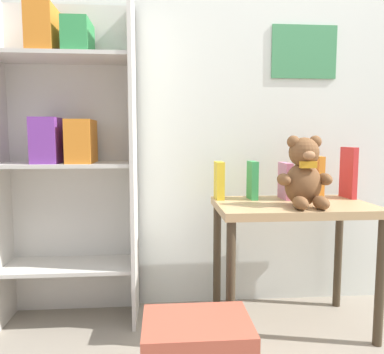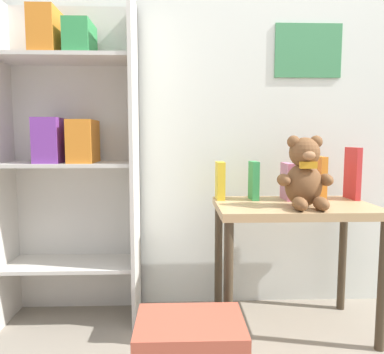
{
  "view_description": "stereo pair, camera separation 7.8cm",
  "coord_description": "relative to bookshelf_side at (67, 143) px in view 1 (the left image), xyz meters",
  "views": [
    {
      "loc": [
        -0.54,
        -0.72,
        0.91
      ],
      "look_at": [
        -0.4,
        1.01,
        0.72
      ],
      "focal_mm": 35.0,
      "sensor_mm": 36.0,
      "label": 1
    },
    {
      "loc": [
        -0.46,
        -0.72,
        0.91
      ],
      "look_at": [
        -0.4,
        1.01,
        0.72
      ],
      "focal_mm": 35.0,
      "sensor_mm": 36.0,
      "label": 2
    }
  ],
  "objects": [
    {
      "name": "book_standing_pink",
      "position": [
        1.07,
        -0.06,
        -0.19
      ],
      "size": [
        0.03,
        0.14,
        0.18
      ],
      "primitive_type": "cube",
      "rotation": [
        0.0,
        0.0,
        -0.0
      ],
      "color": "#D17093",
      "rests_on": "display_table"
    },
    {
      "name": "teddy_bear",
      "position": [
        1.08,
        -0.26,
        -0.13
      ],
      "size": [
        0.24,
        0.22,
        0.31
      ],
      "color": "brown",
      "rests_on": "display_table"
    },
    {
      "name": "bookshelf_side",
      "position": [
        0.0,
        0.0,
        0.0
      ],
      "size": [
        0.65,
        0.29,
        1.56
      ],
      "color": "beige",
      "rests_on": "ground_plane"
    },
    {
      "name": "book_standing_green",
      "position": [
        0.9,
        -0.06,
        -0.18
      ],
      "size": [
        0.04,
        0.1,
        0.19
      ],
      "primitive_type": "cube",
      "rotation": [
        0.0,
        0.0,
        0.03
      ],
      "color": "#33934C",
      "rests_on": "display_table"
    },
    {
      "name": "book_standing_red",
      "position": [
        1.39,
        -0.06,
        -0.15
      ],
      "size": [
        0.03,
        0.13,
        0.26
      ],
      "primitive_type": "cube",
      "rotation": [
        0.0,
        0.0,
        0.04
      ],
      "color": "red",
      "rests_on": "display_table"
    },
    {
      "name": "wall_back",
      "position": [
        1.0,
        0.16,
        0.37
      ],
      "size": [
        4.8,
        0.07,
        2.5
      ],
      "color": "silver",
      "rests_on": "ground_plane"
    },
    {
      "name": "book_standing_yellow",
      "position": [
        0.74,
        -0.04,
        -0.18
      ],
      "size": [
        0.04,
        0.11,
        0.19
      ],
      "primitive_type": "cube",
      "rotation": [
        0.0,
        0.0,
        0.01
      ],
      "color": "gold",
      "rests_on": "display_table"
    },
    {
      "name": "display_table",
      "position": [
        1.07,
        -0.18,
        -0.37
      ],
      "size": [
        0.71,
        0.45,
        0.6
      ],
      "color": "tan",
      "rests_on": "ground_plane"
    },
    {
      "name": "book_standing_orange",
      "position": [
        1.23,
        -0.06,
        -0.17
      ],
      "size": [
        0.03,
        0.11,
        0.21
      ],
      "primitive_type": "cube",
      "rotation": [
        0.0,
        0.0,
        0.01
      ],
      "color": "orange",
      "rests_on": "display_table"
    }
  ]
}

